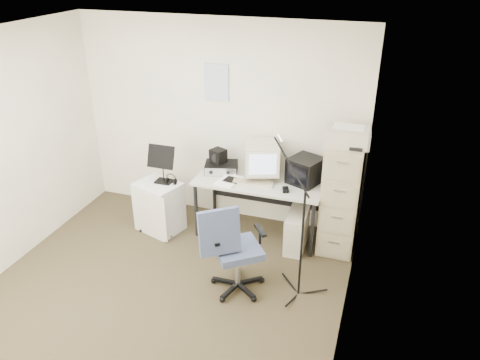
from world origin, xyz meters
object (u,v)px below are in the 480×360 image
(filing_cabinet, at_px, (341,197))
(side_cart, at_px, (159,207))
(office_chair, at_px, (238,248))
(desk, at_px, (259,207))

(filing_cabinet, distance_m, side_cart, 2.19)
(side_cart, bearing_deg, filing_cabinet, 26.64)
(office_chair, bearing_deg, desk, 57.48)
(desk, distance_m, side_cart, 1.23)
(office_chair, xyz_separation_m, side_cart, (-1.28, 0.78, -0.18))
(desk, bearing_deg, filing_cabinet, 1.81)
(filing_cabinet, distance_m, desk, 0.99)
(filing_cabinet, distance_m, office_chair, 1.42)
(desk, bearing_deg, side_cart, -165.76)
(office_chair, relative_size, side_cart, 1.57)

